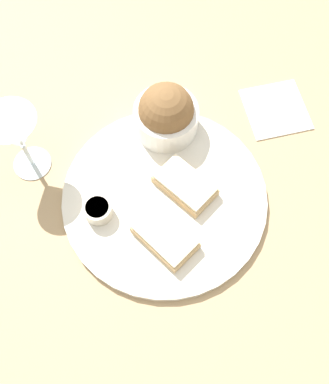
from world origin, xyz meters
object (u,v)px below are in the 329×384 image
object	(u,v)px
salad_bowl	(166,114)
wine_glass	(17,135)
sauce_ramekin	(98,210)
cheese_toast_near	(185,185)
napkin	(276,109)
cheese_toast_far	(165,237)

from	to	relation	value
salad_bowl	wine_glass	size ratio (longest dim) A/B	0.78
salad_bowl	sauce_ramekin	size ratio (longest dim) A/B	2.41
cheese_toast_near	napkin	distance (m)	0.25
wine_glass	napkin	world-z (taller)	wine_glass
sauce_ramekin	napkin	size ratio (longest dim) A/B	0.33
salad_bowl	wine_glass	world-z (taller)	wine_glass
salad_bowl	cheese_toast_far	size ratio (longest dim) A/B	0.97
salad_bowl	napkin	distance (m)	0.22
napkin	sauce_ramekin	bearing A→B (deg)	-141.18
salad_bowl	cheese_toast_far	world-z (taller)	salad_bowl
cheese_toast_near	cheese_toast_far	distance (m)	0.10
napkin	salad_bowl	bearing A→B (deg)	-162.70
wine_glass	cheese_toast_near	bearing A→B (deg)	-6.35
sauce_ramekin	wine_glass	bearing A→B (deg)	146.32
salad_bowl	cheese_toast_near	bearing A→B (deg)	-70.36
salad_bowl	cheese_toast_near	distance (m)	0.13
cheese_toast_near	cheese_toast_far	bearing A→B (deg)	-105.27
wine_glass	napkin	xyz separation A→B (m)	(0.44, 0.15, -0.10)
wine_glass	sauce_ramekin	bearing A→B (deg)	-33.68
sauce_ramekin	cheese_toast_near	size ratio (longest dim) A/B	0.40
cheese_toast_near	wine_glass	size ratio (longest dim) A/B	0.81
wine_glass	napkin	size ratio (longest dim) A/B	1.02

